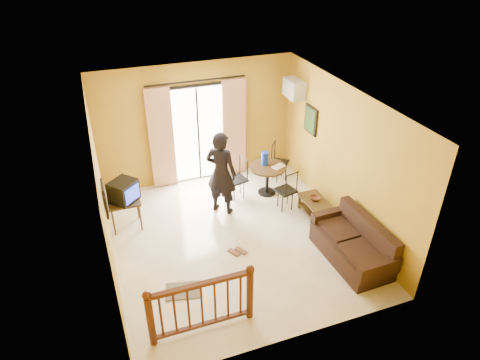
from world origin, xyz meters
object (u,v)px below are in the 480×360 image
object	(u,v)px
dining_table	(267,172)
standing_person	(221,173)
television	(124,191)
coffee_table	(315,206)
sofa	(354,245)

from	to	relation	value
dining_table	standing_person	size ratio (longest dim) A/B	0.45
television	coffee_table	size ratio (longest dim) A/B	0.79
dining_table	sofa	distance (m)	2.67
dining_table	standing_person	distance (m)	1.26
dining_table	sofa	bearing A→B (deg)	-76.79
television	sofa	size ratio (longest dim) A/B	0.37
sofa	standing_person	bearing A→B (deg)	125.83
dining_table	sofa	world-z (taller)	sofa
coffee_table	standing_person	xyz separation A→B (m)	(-1.77, 0.84, 0.67)
sofa	standing_person	distance (m)	2.95
television	standing_person	size ratio (longest dim) A/B	0.35
sofa	coffee_table	bearing A→B (deg)	88.04
dining_table	sofa	xyz separation A→B (m)	(0.61, -2.59, -0.23)
television	sofa	xyz separation A→B (m)	(3.72, -2.39, -0.53)
television	coffee_table	distance (m)	3.88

